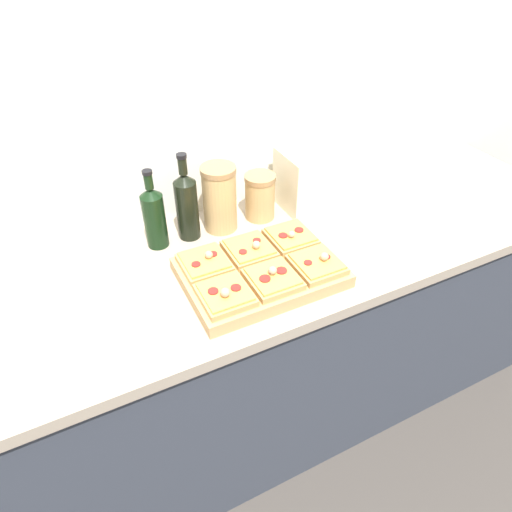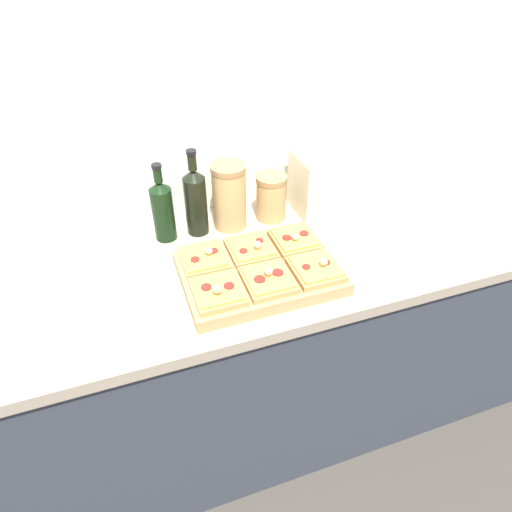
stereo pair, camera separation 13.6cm
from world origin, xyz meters
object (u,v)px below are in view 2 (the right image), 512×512
object	(u,v)px
wine_bottle	(196,200)
toaster_oven	(326,182)
grain_jar_tall	(229,196)
grain_jar_short	(271,197)
cutting_board	(259,273)
olive_oil_bottle	(163,209)

from	to	relation	value
wine_bottle	toaster_oven	world-z (taller)	wine_bottle
grain_jar_tall	grain_jar_short	xyz separation A→B (m)	(0.15, 0.00, -0.03)
wine_bottle	cutting_board	bearing A→B (deg)	-69.09
olive_oil_bottle	toaster_oven	bearing A→B (deg)	-0.08
wine_bottle	grain_jar_short	world-z (taller)	wine_bottle
olive_oil_bottle	wine_bottle	xyz separation A→B (m)	(0.11, 0.00, 0.01)
grain_jar_short	grain_jar_tall	bearing A→B (deg)	180.00
grain_jar_short	cutting_board	bearing A→B (deg)	-116.56
olive_oil_bottle	wine_bottle	bearing A→B (deg)	0.00
wine_bottle	grain_jar_tall	distance (m)	0.11
wine_bottle	grain_jar_tall	world-z (taller)	wine_bottle
grain_jar_tall	grain_jar_short	distance (m)	0.15
toaster_oven	cutting_board	bearing A→B (deg)	-140.13
olive_oil_bottle	cutting_board	bearing A→B (deg)	-53.25
cutting_board	wine_bottle	distance (m)	0.34
cutting_board	wine_bottle	xyz separation A→B (m)	(-0.12, 0.30, 0.10)
grain_jar_short	toaster_oven	bearing A→B (deg)	-0.23
cutting_board	grain_jar_tall	world-z (taller)	grain_jar_tall
cutting_board	grain_jar_tall	bearing A→B (deg)	90.07
olive_oil_bottle	toaster_oven	size ratio (longest dim) A/B	1.09
olive_oil_bottle	grain_jar_short	world-z (taller)	olive_oil_bottle
grain_jar_short	olive_oil_bottle	bearing A→B (deg)	180.00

